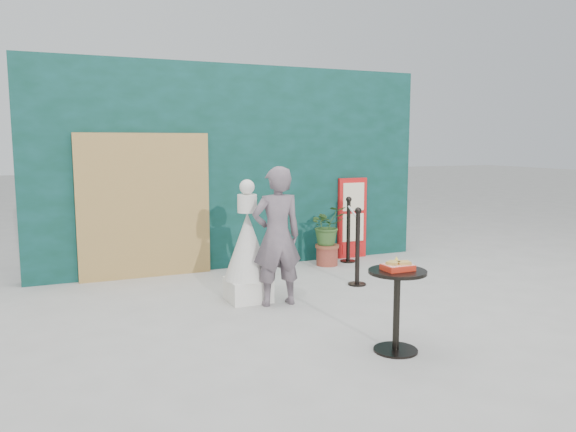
{
  "coord_description": "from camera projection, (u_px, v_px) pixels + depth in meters",
  "views": [
    {
      "loc": [
        -2.65,
        -4.89,
        1.89
      ],
      "look_at": [
        0.0,
        1.2,
        1.0
      ],
      "focal_mm": 35.0,
      "sensor_mm": 36.0,
      "label": 1
    }
  ],
  "objects": [
    {
      "name": "ground",
      "position": [
        335.0,
        327.0,
        5.75
      ],
      "size": [
        60.0,
        60.0,
        0.0
      ],
      "primitive_type": "plane",
      "color": "#ADAAA5",
      "rests_on": "ground"
    },
    {
      "name": "back_wall",
      "position": [
        236.0,
        167.0,
        8.41
      ],
      "size": [
        6.0,
        0.3,
        3.0
      ],
      "primitive_type": "cube",
      "color": "#0A3126",
      "rests_on": "ground"
    },
    {
      "name": "bamboo_fence",
      "position": [
        145.0,
        206.0,
        7.73
      ],
      "size": [
        1.8,
        0.08,
        2.0
      ],
      "primitive_type": "cube",
      "color": "tan",
      "rests_on": "ground"
    },
    {
      "name": "woman",
      "position": [
        277.0,
        236.0,
        6.43
      ],
      "size": [
        0.61,
        0.41,
        1.61
      ],
      "primitive_type": "imported",
      "rotation": [
        0.0,
        0.0,
        3.09
      ],
      "color": "slate",
      "rests_on": "ground"
    },
    {
      "name": "menu_board",
      "position": [
        352.0,
        218.0,
        9.1
      ],
      "size": [
        0.5,
        0.07,
        1.3
      ],
      "color": "red",
      "rests_on": "ground"
    },
    {
      "name": "statue",
      "position": [
        248.0,
        252.0,
        6.63
      ],
      "size": [
        0.56,
        0.56,
        1.45
      ],
      "color": "white",
      "rests_on": "ground"
    },
    {
      "name": "cafe_table",
      "position": [
        397.0,
        298.0,
        5.02
      ],
      "size": [
        0.52,
        0.52,
        0.75
      ],
      "color": "black",
      "rests_on": "ground"
    },
    {
      "name": "food_basket",
      "position": [
        398.0,
        266.0,
        4.98
      ],
      "size": [
        0.26,
        0.19,
        0.11
      ],
      "color": "red",
      "rests_on": "cafe_table"
    },
    {
      "name": "planter",
      "position": [
        327.0,
        231.0,
        8.54
      ],
      "size": [
        0.54,
        0.47,
        0.92
      ],
      "color": "#953C30",
      "rests_on": "ground"
    },
    {
      "name": "stanchion_barrier",
      "position": [
        353.0,
        239.0,
        8.07
      ],
      "size": [
        0.84,
        1.54,
        1.03
      ],
      "color": "black",
      "rests_on": "ground"
    }
  ]
}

